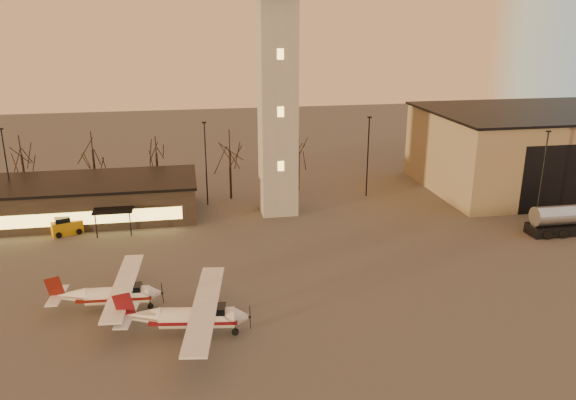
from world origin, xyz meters
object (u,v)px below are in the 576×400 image
Objects in this scene: fuel_truck at (567,222)px; cessna_rear at (120,298)px; cessna_front at (200,321)px; control_tower at (277,69)px; service_cart at (66,227)px; terminal at (83,199)px; hangar at (542,149)px.

cessna_rear is at bearing -168.79° from fuel_truck.
cessna_rear is 45.27m from fuel_truck.
fuel_truck is (38.52, 13.35, 0.03)m from cessna_front.
control_tower is 27.94m from service_cart.
control_tower is 3.89× the size of fuel_truck.
terminal is at bearing 108.90° from cessna_rear.
service_cart is (-13.14, 22.60, -0.46)m from cessna_front.
fuel_truck is (28.66, -12.26, -15.10)m from control_tower.
terminal is 7.44× the size of service_cart.
control_tower reaches higher than fuel_truck.
cessna_front is at bearing -147.16° from hangar.
control_tower is 30.27m from cessna_rear.
terminal is 5.30m from service_cart.
cessna_rear is at bearing -127.14° from control_tower.
cessna_front reaches higher than service_cart.
service_cart is (-58.99, -7.00, -4.42)m from hangar.
hangar is 57.57m from cessna_rear.
hangar is at bearing 6.31° from control_tower.
control_tower is at bearing -13.26° from service_cart.
cessna_front is (-9.85, -25.62, -15.13)m from control_tower.
hangar is 2.41× the size of cessna_front.
terminal is 2.21× the size of cessna_rear.
control_tower is 26.24m from terminal.
cessna_front is 26.14m from service_cart.
control_tower is at bearing -173.69° from hangar.
terminal is 2.00× the size of cessna_front.
cessna_front is 1.11× the size of cessna_rear.
cessna_front is at bearing -160.59° from fuel_truck.
hangar is at bearing 1.97° from terminal.
hangar is 18.25m from fuel_truck.
control_tower is 34.64m from fuel_truck.
cessna_front is at bearing -66.26° from terminal.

